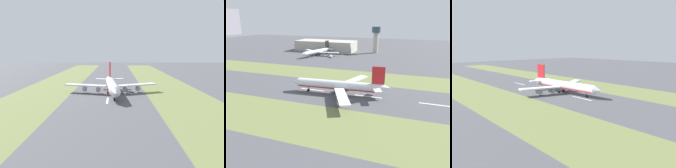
{
  "view_description": "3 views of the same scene",
  "coord_description": "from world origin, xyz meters",
  "views": [
    {
      "loc": [
        -4.83,
        171.24,
        29.83
      ],
      "look_at": [
        -2.35,
        2.36,
        7.0
      ],
      "focal_mm": 42.0,
      "sensor_mm": 36.0,
      "label": 1
    },
    {
      "loc": [
        -131.14,
        -45.05,
        49.34
      ],
      "look_at": [
        -2.35,
        2.36,
        7.0
      ],
      "focal_mm": 35.0,
      "sensor_mm": 36.0,
      "label": 2
    },
    {
      "loc": [
        104.72,
        121.28,
        34.05
      ],
      "look_at": [
        -2.35,
        2.36,
        7.0
      ],
      "focal_mm": 35.0,
      "sensor_mm": 36.0,
      "label": 3
    }
  ],
  "objects": [
    {
      "name": "ground_plane",
      "position": [
        0.0,
        0.0,
        0.0
      ],
      "size": [
        800.0,
        800.0,
        0.0
      ],
      "primitive_type": "plane",
      "color": "#4C4C51"
    },
    {
      "name": "grass_median_west",
      "position": [
        -45.0,
        0.0,
        0.0
      ],
      "size": [
        40.0,
        600.0,
        0.01
      ],
      "primitive_type": "cube",
      "color": "olive",
      "rests_on": "ground"
    },
    {
      "name": "grass_median_east",
      "position": [
        45.0,
        0.0,
        0.0
      ],
      "size": [
        40.0,
        600.0,
        0.01
      ],
      "primitive_type": "cube",
      "color": "olive",
      "rests_on": "ground"
    },
    {
      "name": "centreline_dash_near",
      "position": [
        0.0,
        -57.64,
        0.01
      ],
      "size": [
        1.2,
        18.0,
        0.01
      ],
      "primitive_type": "cube",
      "color": "silver",
      "rests_on": "ground"
    },
    {
      "name": "centreline_dash_mid",
      "position": [
        0.0,
        -17.64,
        0.01
      ],
      "size": [
        1.2,
        18.0,
        0.01
      ],
      "primitive_type": "cube",
      "color": "silver",
      "rests_on": "ground"
    },
    {
      "name": "centreline_dash_far",
      "position": [
        0.0,
        22.36,
        0.01
      ],
      "size": [
        1.2,
        18.0,
        0.01
      ],
      "primitive_type": "cube",
      "color": "silver",
      "rests_on": "ground"
    },
    {
      "name": "airplane_main_jet",
      "position": [
        -2.2,
        0.46,
        6.02
      ],
      "size": [
        63.94,
        67.22,
        20.2
      ],
      "color": "silver",
      "rests_on": "ground"
    }
  ]
}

